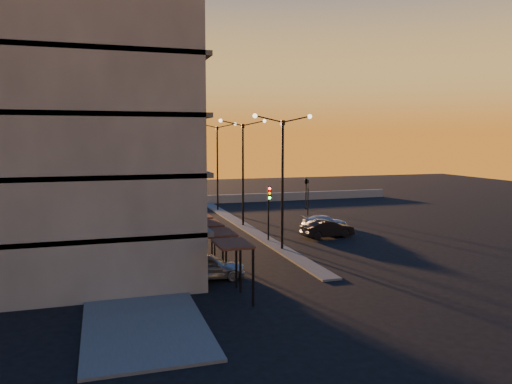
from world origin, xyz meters
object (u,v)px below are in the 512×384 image
object	(u,v)px
traffic_light_main	(269,204)
car_hatchback	(207,266)
car_wagon	(325,222)
streetlamp_mid	(243,164)
car_sedan	(327,229)

from	to	relation	value
traffic_light_main	car_hatchback	xyz separation A→B (m)	(-6.50, -8.34, -2.16)
car_hatchback	car_wagon	xyz separation A→B (m)	(12.94, 12.15, -0.14)
streetlamp_mid	car_sedan	xyz separation A→B (m)	(5.00, -6.87, -4.89)
streetlamp_mid	car_sedan	bearing A→B (deg)	-53.96
streetlamp_mid	car_wagon	distance (m)	8.81
car_hatchback	streetlamp_mid	bearing A→B (deg)	-13.43
streetlamp_mid	traffic_light_main	size ratio (longest dim) A/B	2.24
car_hatchback	car_wagon	world-z (taller)	car_hatchback
traffic_light_main	car_wagon	world-z (taller)	traffic_light_main
car_sedan	car_hatchback	bearing A→B (deg)	121.08
streetlamp_mid	car_sedan	size ratio (longest dim) A/B	2.23
streetlamp_mid	car_hatchback	bearing A→B (deg)	-112.79
car_hatchback	car_wagon	bearing A→B (deg)	-37.45
traffic_light_main	car_sedan	bearing A→B (deg)	2.95
streetlamp_mid	traffic_light_main	xyz separation A→B (m)	(0.00, -7.13, -2.70)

